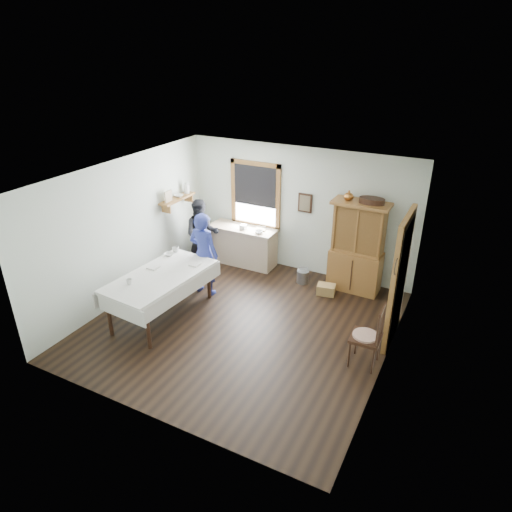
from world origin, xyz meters
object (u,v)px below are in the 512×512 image
at_px(pail, 303,277).
at_px(china_hutch, 357,247).
at_px(spindle_chair, 366,335).
at_px(work_counter, 243,245).
at_px(woman_blue, 204,257).
at_px(figure_dark, 202,236).
at_px(wicker_basket, 326,290).
at_px(dining_table, 162,295).

bearing_deg(pail, china_hutch, 12.00).
bearing_deg(spindle_chair, work_counter, 144.02).
xyz_separation_m(woman_blue, figure_dark, (-0.68, 0.96, -0.06)).
relative_size(china_hutch, spindle_chair, 1.73).
bearing_deg(pail, spindle_chair, -47.82).
bearing_deg(wicker_basket, china_hutch, 47.57).
distance_m(pail, figure_dark, 2.36).
bearing_deg(spindle_chair, china_hutch, 107.94).
xyz_separation_m(spindle_chair, figure_dark, (-4.10, 1.72, 0.18)).
xyz_separation_m(work_counter, dining_table, (-0.27, -2.57, -0.02)).
xyz_separation_m(china_hutch, woman_blue, (-2.60, -1.48, -0.15)).
height_order(spindle_chair, figure_dark, figure_dark).
distance_m(dining_table, spindle_chair, 3.66).
relative_size(china_hutch, dining_table, 0.89).
height_order(dining_table, figure_dark, figure_dark).
relative_size(dining_table, pail, 7.73).
bearing_deg(dining_table, pail, 52.13).
distance_m(china_hutch, figure_dark, 3.33).
bearing_deg(work_counter, woman_blue, -91.80).
distance_m(work_counter, dining_table, 2.59).
distance_m(woman_blue, figure_dark, 1.18).
bearing_deg(woman_blue, figure_dark, -53.84).
xyz_separation_m(work_counter, china_hutch, (2.56, -0.02, 0.49)).
distance_m(china_hutch, pail, 1.31).
relative_size(china_hutch, woman_blue, 1.19).
bearing_deg(woman_blue, wicker_basket, -153.96).
xyz_separation_m(dining_table, woman_blue, (0.23, 1.07, 0.37)).
distance_m(work_counter, china_hutch, 2.61).
height_order(pail, woman_blue, woman_blue).
bearing_deg(figure_dark, pail, -24.16).
bearing_deg(spindle_chair, dining_table, -177.33).
height_order(pail, wicker_basket, pail).
distance_m(dining_table, pail, 2.97).
relative_size(spindle_chair, figure_dark, 0.75).
relative_size(pail, figure_dark, 0.19).
xyz_separation_m(china_hutch, spindle_chair, (0.82, -2.24, -0.39)).
xyz_separation_m(work_counter, woman_blue, (-0.04, -1.51, 0.35)).
bearing_deg(woman_blue, spindle_chair, 168.38).
distance_m(work_counter, woman_blue, 1.55).
bearing_deg(spindle_chair, wicker_basket, 122.56).
height_order(china_hutch, figure_dark, china_hutch).
relative_size(work_counter, pail, 5.61).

